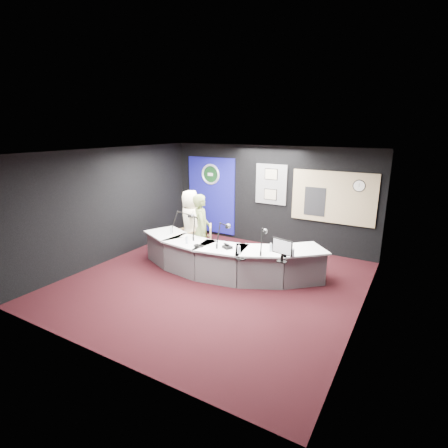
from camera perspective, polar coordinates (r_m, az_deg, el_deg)
The scene contains 33 objects.
ground at distance 7.75m, azimuth -1.70°, elevation -9.45°, with size 6.00×6.00×0.00m, color black.
ceiling at distance 7.04m, azimuth -1.89°, elevation 11.67°, with size 6.00×6.00×0.02m, color silver.
wall_back at distance 9.88m, azimuth 7.43°, elevation 4.49°, with size 6.00×0.02×2.80m, color black.
wall_front at distance 5.11m, azimuth -19.92°, elevation -7.00°, with size 6.00×0.02×2.80m, color black.
wall_left at distance 9.17m, azimuth -17.96°, elevation 2.99°, with size 0.02×6.00×2.80m, color black.
wall_right at distance 6.30m, azimuth 22.15°, elevation -2.98°, with size 0.02×6.00×2.80m, color black.
broadcast_desk at distance 8.06m, azimuth 0.03°, elevation -5.53°, with size 4.50×1.90×0.75m, color silver, non-canonical shape.
backdrop_panel at distance 10.74m, azimuth -2.07°, elevation 4.69°, with size 1.60×0.05×2.30m, color navy.
agency_seal at distance 10.61m, azimuth -2.22°, elevation 8.10°, with size 0.63×0.63×0.07m, color silver.
seal_center at distance 10.61m, azimuth -2.21°, elevation 8.11°, with size 0.48×0.48×0.01m, color #0E3314.
pinboard at distance 9.78m, azimuth 7.70°, elevation 6.45°, with size 0.90×0.04×1.10m, color slate.
framed_photo_upper at distance 9.71m, azimuth 7.69°, elevation 8.05°, with size 0.34×0.02×0.27m, color gray.
framed_photo_lower at distance 9.80m, azimuth 7.57°, elevation 4.81°, with size 0.34×0.02×0.27m, color gray.
booth_window_frame at distance 9.31m, azimuth 17.38°, elevation 4.17°, with size 2.12×0.06×1.32m, color tan.
booth_glow at distance 9.30m, azimuth 17.37°, elevation 4.16°, with size 2.00×0.02×1.20m, color beige.
equipment_rack at distance 9.42m, azimuth 14.60°, elevation 3.56°, with size 0.55×0.02×0.75m, color black.
wall_clock at distance 9.11m, azimuth 21.20°, elevation 5.83°, with size 0.28×0.28×0.01m, color white.
armchair_left at distance 9.36m, azimuth -5.47°, elevation -1.67°, with size 0.58×0.58×1.03m, color #A8844D, non-canonical shape.
armchair_right at distance 8.65m, azimuth -3.65°, elevation -3.46°, with size 0.52×0.52×0.92m, color #A8844D, non-canonical shape.
draped_jacket at distance 9.58m, azimuth -5.33°, elevation -0.60°, with size 0.50×0.10×0.70m, color slate.
person_man at distance 9.27m, azimuth -5.52°, elevation 0.33°, with size 0.83×0.54×1.70m, color #FCEFC9.
person_woman at distance 8.53m, azimuth -3.70°, elevation -0.87°, with size 0.63×0.42×1.74m, color olive.
computer_monitor at distance 6.78m, azimuth 9.52°, elevation -3.65°, with size 0.45×0.03×0.30m, color black.
desk_phone at distance 7.55m, azimuth 0.55°, elevation -3.78°, with size 0.19×0.16×0.05m, color black.
headphones_near at distance 6.95m, azimuth 2.67°, elevation -5.62°, with size 0.19×0.19×0.03m, color black.
headphones_far at distance 7.67m, azimuth -4.17°, elevation -3.56°, with size 0.21×0.21×0.04m, color black.
paper_stack at distance 8.45m, azimuth -6.14°, elevation -1.92°, with size 0.20×0.28×0.00m, color white.
notepad at distance 7.51m, azimuth -3.32°, elevation -4.11°, with size 0.22×0.31×0.00m, color white.
boom_mic_a at distance 8.79m, azimuth -6.84°, elevation 0.78°, with size 0.34×0.70×0.60m, color black, non-canonical shape.
boom_mic_b at distance 8.27m, azimuth -4.51°, elevation -0.10°, with size 0.33×0.70×0.60m, color black, non-canonical shape.
boom_mic_c at distance 7.72m, azimuth -0.21°, elevation -1.21°, with size 0.18×0.74×0.60m, color black, non-canonical shape.
boom_mic_d at distance 7.35m, azimuth 6.39°, elevation -2.16°, with size 0.30×0.71×0.60m, color black, non-canonical shape.
water_bottles at distance 7.65m, azimuth -0.28°, elevation -3.01°, with size 3.17×0.53×0.18m, color silver, non-canonical shape.
Camera 1 is at (3.71, -5.97, 3.28)m, focal length 28.00 mm.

